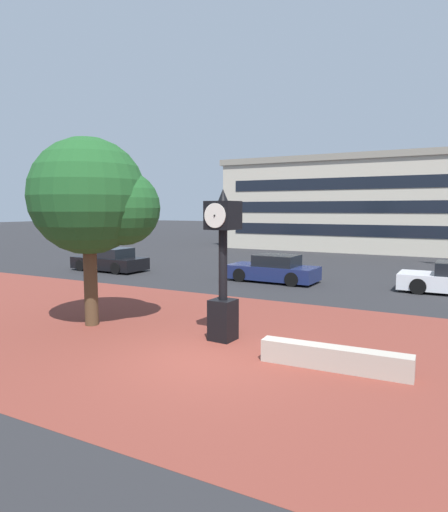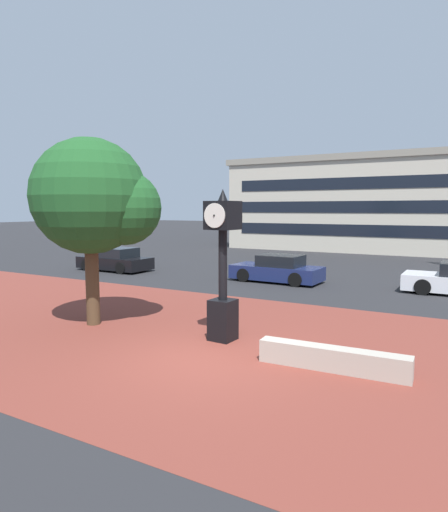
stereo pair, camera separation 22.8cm
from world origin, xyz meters
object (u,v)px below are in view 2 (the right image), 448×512
at_px(car_street_mid, 115,260).
at_px(plaza_tree, 97,199).
at_px(civic_building, 395,204).
at_px(car_street_distant, 277,270).
at_px(street_clock, 223,266).

bearing_deg(car_street_mid, plaza_tree, -137.57).
distance_m(plaza_tree, civic_building, 32.94).
distance_m(plaza_tree, car_street_mid, 12.29).
distance_m(car_street_distant, civic_building, 23.23).
bearing_deg(plaza_tree, street_clock, 5.51).
relative_size(street_clock, civic_building, 0.15).
bearing_deg(civic_building, car_street_distant, -94.27).
relative_size(car_street_distant, civic_building, 0.17).
distance_m(car_street_mid, car_street_distant, 9.43).
height_order(plaza_tree, civic_building, civic_building).
xyz_separation_m(plaza_tree, car_street_distant, (1.61, 9.83, -3.14)).
height_order(plaza_tree, car_street_distant, plaza_tree).
height_order(street_clock, civic_building, civic_building).
bearing_deg(street_clock, car_street_mid, 147.42).
relative_size(car_street_mid, civic_building, 0.17).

